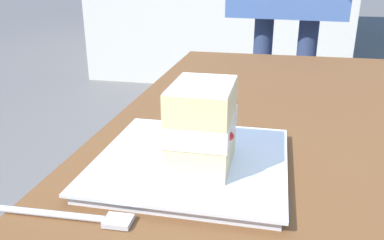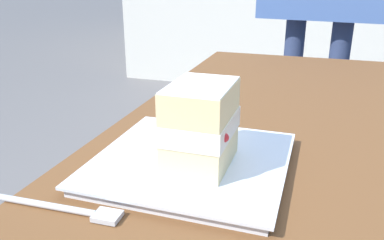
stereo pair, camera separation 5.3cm
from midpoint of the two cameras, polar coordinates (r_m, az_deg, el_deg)
name	(u,v)px [view 2 (the right image)]	position (r m, az deg, el deg)	size (l,w,h in m)	color
dessert_plate	(192,162)	(0.56, 2.75, -6.12)	(0.26, 0.26, 0.02)	white
cake_slice	(201,125)	(0.51, 4.23, -0.81)	(0.11, 0.09, 0.11)	beige
dessert_fork	(62,208)	(0.48, -15.15, -12.21)	(0.03, 0.17, 0.01)	silver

